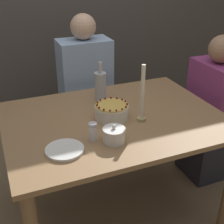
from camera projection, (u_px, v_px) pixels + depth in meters
The scene contains 10 objects.
ground_plane at pixel (114, 208), 2.24m from camera, with size 12.00×12.00×0.00m, color #8C7556.
dining_table at pixel (114, 133), 1.96m from camera, with size 1.32×0.98×0.74m.
cake at pixel (112, 111), 1.88m from camera, with size 0.20×0.20×0.10m.
sugar_bowl at pixel (114, 135), 1.64m from camera, with size 0.12×0.12×0.10m.
sugar_shaker at pixel (93, 132), 1.65m from camera, with size 0.05×0.05×0.10m.
plate_stack at pixel (65, 150), 1.57m from camera, with size 0.20×0.20×0.02m.
candle at pixel (142, 98), 1.80m from camera, with size 0.05×0.05×0.35m.
bottle at pixel (100, 86), 2.09m from camera, with size 0.08×0.08×0.27m.
person_man_blue_shirt at pixel (86, 101), 2.58m from camera, with size 0.40×0.34×1.25m.
person_woman_floral at pixel (211, 119), 2.41m from camera, with size 0.34×0.40×1.14m.
Camera 1 is at (-0.66, -1.55, 1.63)m, focal length 50.00 mm.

